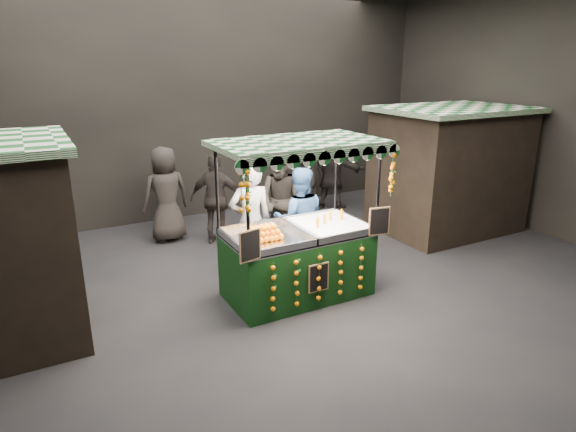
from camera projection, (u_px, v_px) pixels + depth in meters
ground at (303, 301)px, 7.45m from camera, size 12.00×12.00×0.00m
market_hall at (305, 70)px, 6.42m from camera, size 12.10×10.10×5.05m
neighbour_stall_right at (448, 169)px, 10.30m from camera, size 3.00×2.20×2.60m
juice_stall at (299, 250)px, 7.42m from camera, size 2.50×1.47×2.42m
vendor_grey at (251, 221)px, 8.03m from camera, size 0.77×0.56×1.96m
vendor_blue at (299, 220)px, 8.32m from camera, size 1.09×0.99×1.82m
shopper_0 at (2, 261)px, 6.95m from camera, size 0.62×0.46×1.56m
shopper_1 at (282, 201)px, 9.18m from camera, size 1.17×1.19×1.94m
shopper_2 at (217, 199)px, 9.58m from camera, size 1.12×0.96×1.81m
shopper_3 at (315, 173)px, 11.68m from camera, size 1.37×1.26×1.85m
shopper_4 at (166, 194)px, 9.71m from camera, size 0.99×0.69×1.91m
shopper_5 at (332, 171)px, 11.89m from camera, size 1.53×1.69×1.87m
shopper_6 at (168, 192)px, 10.61m from camera, size 0.45×0.61×1.54m
shopper_7 at (409, 175)px, 11.54m from camera, size 0.57×1.70×1.82m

